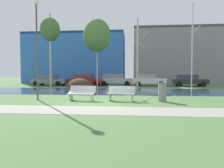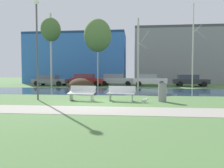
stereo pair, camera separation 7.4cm
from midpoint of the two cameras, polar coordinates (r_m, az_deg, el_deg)
ground_plane at (r=21.38m, az=0.88°, el=-1.44°), size 120.00×120.00×0.00m
paved_path_strip at (r=9.28m, az=-5.79°, el=-7.04°), size 60.00×2.10×0.01m
river_band at (r=19.19m, az=0.31°, el=-1.92°), size 80.00×7.44×0.01m
soil_mound at (r=25.15m, az=-8.33°, el=-0.83°), size 3.05×3.37×2.10m
bench_left at (r=12.60m, az=-7.96°, el=-2.30°), size 1.66×0.78×0.87m
bench_right at (r=12.26m, az=2.69°, el=-2.42°), size 1.66×0.78×0.87m
trash_bin at (r=12.34m, az=13.56°, el=-2.09°), size 0.50×0.50×1.07m
seagull at (r=11.81m, az=8.97°, el=-4.31°), size 0.44×0.16×0.26m
streetlamp at (r=13.75m, az=-19.45°, el=12.57°), size 0.32×0.32×6.03m
birch_far_left at (r=27.40m, az=-16.11°, el=13.79°), size 2.37×2.37×8.86m
birch_left at (r=25.39m, az=-3.80°, el=12.92°), size 3.20×3.20×7.97m
birch_center_left at (r=24.34m, az=7.22°, el=8.43°), size 1.32×2.19×7.82m
birch_center at (r=25.27m, az=21.13°, el=9.69°), size 1.47×2.26×9.27m
parked_van_nearest_grey at (r=29.24m, az=-16.35°, el=1.08°), size 4.77×2.24×1.42m
parked_sedan_second_red at (r=28.09m, az=-6.84°, el=1.21°), size 4.45×2.20×1.54m
parked_hatch_third_silver at (r=28.09m, az=1.21°, el=1.24°), size 4.73×2.18×1.55m
parked_wagon_fourth_white at (r=27.42m, az=10.10°, el=1.13°), size 4.31×2.27×1.52m
parked_suv_fifth_dark at (r=28.07m, az=20.32°, el=0.96°), size 4.28×2.27×1.45m
building_blue_store at (r=37.58m, az=-9.18°, el=6.70°), size 16.54×7.43×8.30m
building_grey_warehouse at (r=37.27m, az=17.98°, el=7.12°), size 15.12×6.86×8.94m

